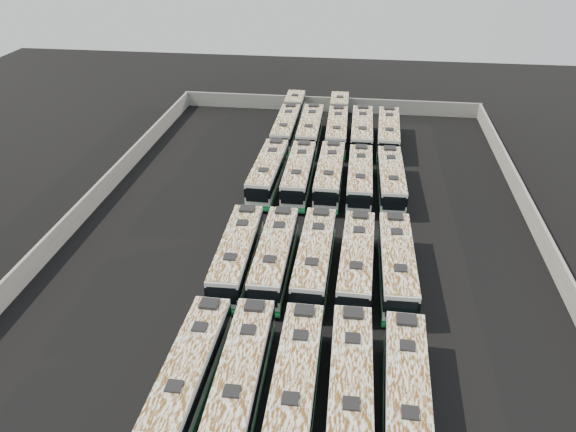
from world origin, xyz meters
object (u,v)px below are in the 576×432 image
object	(u,v)px
bus_front_far_left	(190,372)
bus_midfront_right	(356,262)
bus_front_left	(241,376)
bus_front_far_right	(406,395)
bus_midfront_far_right	(397,265)
bus_back_far_left	(289,120)
bus_back_center	(338,123)
bus_midback_center	(330,175)
bus_midback_far_right	(391,180)
bus_back_left	(310,130)
bus_back_right	(362,132)
bus_midback_left	(299,174)
bus_front_right	(350,387)
bus_back_far_right	(388,133)
bus_front_center	(296,383)
bus_midfront_far_left	(237,254)
bus_midfront_left	(275,256)
bus_midback_right	(360,178)
bus_midback_far_left	(268,172)
bus_midfront_center	(315,259)

from	to	relation	value
bus_front_far_left	bus_midfront_right	xyz separation A→B (m)	(10.34, 14.03, 0.05)
bus_front_left	bus_front_far_right	bearing A→B (deg)	-2.18
bus_front_left	bus_midfront_far_right	distance (m)	17.39
bus_back_far_left	bus_back_center	distance (m)	6.75
bus_midback_center	bus_midback_far_right	world-z (taller)	bus_midback_center
bus_back_left	bus_back_right	bearing A→B (deg)	-0.68
bus_front_far_left	bus_midback_left	size ratio (longest dim) A/B	0.97
bus_front_right	bus_back_right	world-z (taller)	bus_back_right
bus_back_far_right	bus_back_right	bearing A→B (deg)	-178.19
bus_front_center	bus_midback_center	size ratio (longest dim) A/B	0.98
bus_front_left	bus_midfront_far_left	size ratio (longest dim) A/B	0.99
bus_midfront_left	bus_front_far_left	bearing A→B (deg)	-104.00
bus_front_left	bus_front_far_left	bearing A→B (deg)	-179.85
bus_back_right	bus_back_center	bearing A→B (deg)	134.40
bus_midback_far_right	bus_back_far_left	world-z (taller)	bus_midback_far_right
bus_front_far_right	bus_midback_right	distance (m)	30.96
bus_front_far_left	bus_front_right	world-z (taller)	bus_front_right
bus_midfront_far_left	bus_midback_left	world-z (taller)	bus_midback_left
bus_midback_far_right	bus_midback_far_left	bearing A→B (deg)	178.51
bus_midfront_left	bus_midfront_center	size ratio (longest dim) A/B	0.99
bus_front_right	bus_back_left	xyz separation A→B (m)	(-6.93, 44.57, 0.01)
bus_midfront_far_left	bus_back_center	size ratio (longest dim) A/B	0.66
bus_midback_right	bus_midback_far_right	distance (m)	3.37
bus_midfront_far_left	bus_midfront_right	distance (m)	10.20
bus_midfront_far_left	bus_midback_far_left	size ratio (longest dim) A/B	0.99
bus_front_far_left	bus_back_far_right	bearing A→B (deg)	73.85
bus_front_center	bus_front_far_left	bearing A→B (deg)	179.33
bus_midback_far_left	bus_back_left	bearing A→B (deg)	77.57
bus_front_left	bus_back_far_left	world-z (taller)	bus_front_left
bus_midfront_left	bus_midfront_center	bearing A→B (deg)	0.63
bus_front_center	bus_midfront_right	world-z (taller)	bus_midfront_right
bus_midfront_far_left	bus_midback_left	size ratio (longest dim) A/B	1.00
bus_midback_center	bus_back_far_right	bearing A→B (deg)	64.28
bus_midfront_center	bus_midback_far_left	bearing A→B (deg)	112.58
bus_front_right	bus_midfront_far_right	world-z (taller)	bus_midfront_far_right
bus_front_far_left	bus_midfront_far_right	bearing A→B (deg)	46.72
bus_front_center	bus_back_center	distance (m)	48.00
bus_midback_left	bus_back_far_left	size ratio (longest dim) A/B	0.66
bus_midback_left	bus_midback_right	size ratio (longest dim) A/B	1.02
bus_back_left	bus_back_right	world-z (taller)	bus_back_right
bus_midfront_far_left	bus_back_left	distance (m)	30.89
bus_front_far_right	bus_midback_center	world-z (taller)	bus_midback_center
bus_midback_far_right	bus_back_left	world-z (taller)	bus_back_left
bus_front_far_left	bus_midfront_far_left	world-z (taller)	bus_midfront_far_left
bus_midback_far_right	bus_front_center	bearing A→B (deg)	-103.71
bus_midback_left	bus_midfront_right	bearing A→B (deg)	-68.01
bus_front_right	bus_midfront_right	size ratio (longest dim) A/B	1.00
bus_front_left	bus_midback_far_right	xyz separation A→B (m)	(10.24, 30.57, -0.01)
bus_front_far_left	bus_back_far_left	size ratio (longest dim) A/B	0.65
bus_midback_left	bus_midback_center	size ratio (longest dim) A/B	0.99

